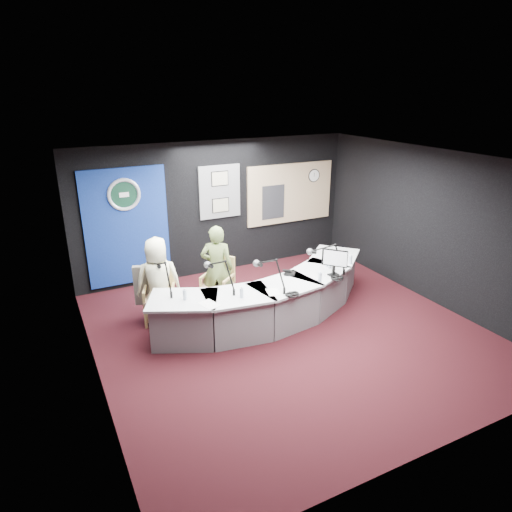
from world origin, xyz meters
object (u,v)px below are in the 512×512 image
broadcast_desk (270,298)px  armchair_right (218,284)px  person_woman (217,268)px  person_man (158,281)px  armchair_left (159,295)px

broadcast_desk → armchair_right: armchair_right is taller
broadcast_desk → person_woman: (-0.67, 0.75, 0.41)m
person_man → broadcast_desk: bearing=169.8°
person_woman → person_man: bearing=31.9°
person_woman → armchair_left: bearing=31.9°
person_woman → armchair_right: bearing=30.2°
armchair_left → person_man: (0.00, 0.00, 0.25)m
broadcast_desk → person_woman: size_ratio=2.86×
broadcast_desk → person_woman: 1.09m
armchair_left → person_woman: (1.07, 0.03, 0.28)m
person_man → person_woman: bearing=-166.0°
armchair_right → person_man: size_ratio=0.62×
broadcast_desk → armchair_right: (-0.67, 0.75, 0.10)m
armchair_left → armchair_right: size_ratio=1.08×
armchair_right → person_man: 1.11m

